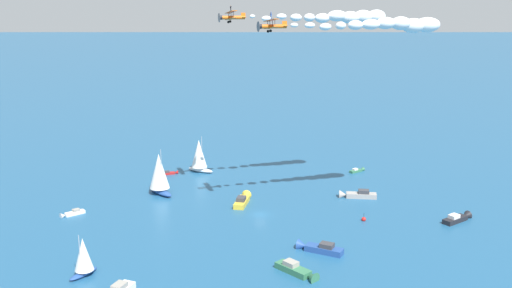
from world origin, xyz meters
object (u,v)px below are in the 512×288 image
(motorboat_offshore, at_px, (458,218))
(motorboat_outer_ring_c, at_px, (358,170))
(wingwalker_lead, at_px, (271,16))
(motorboat_near_centre, at_px, (318,248))
(motorboat_far_stbd, at_px, (243,200))
(sailboat_outer_ring_b, at_px, (83,256))
(motorboat_outer_ring_d, at_px, (72,214))
(marker_buoy, at_px, (364,219))
(wingwalker_wingman, at_px, (231,8))
(sailboat_far_port, at_px, (159,173))
(biplane_lead, at_px, (271,26))
(motorboat_mid_cluster, at_px, (356,195))
(biplane_wingman, at_px, (231,17))
(sailboat_outer_ring_a, at_px, (199,155))
(motorboat_inshore, at_px, (170,173))
(motorboat_trailing, at_px, (298,271))

(motorboat_offshore, relative_size, motorboat_outer_ring_c, 1.62)
(motorboat_offshore, relative_size, wingwalker_lead, 4.80)
(wingwalker_lead, bearing_deg, motorboat_near_centre, 140.02)
(motorboat_far_stbd, bearing_deg, sailboat_outer_ring_b, 69.46)
(motorboat_outer_ring_d, xyz_separation_m, marker_buoy, (-71.86, -15.15, -0.10))
(marker_buoy, height_order, wingwalker_wingman, wingwalker_wingman)
(sailboat_far_port, xyz_separation_m, motorboat_offshore, (-79.75, 0.67, -5.26))
(motorboat_near_centre, relative_size, wingwalker_lead, 5.90)
(biplane_lead, bearing_deg, motorboat_outer_ring_c, -106.76)
(sailboat_outer_ring_b, distance_m, wingwalker_lead, 64.31)
(motorboat_mid_cluster, bearing_deg, motorboat_outer_ring_c, -85.61)
(biplane_wingman, bearing_deg, sailboat_outer_ring_b, 70.60)
(motorboat_mid_cluster, bearing_deg, sailboat_outer_ring_a, -14.22)
(motorboat_inshore, distance_m, biplane_wingman, 60.11)
(wingwalker_lead, height_order, wingwalker_wingman, wingwalker_wingman)
(motorboat_offshore, bearing_deg, motorboat_trailing, 50.04)
(sailboat_far_port, bearing_deg, motorboat_outer_ring_c, -144.96)
(biplane_wingman, height_order, wingwalker_wingman, wingwalker_wingman)
(motorboat_inshore, bearing_deg, motorboat_mid_cluster, 172.48)
(motorboat_offshore, height_order, motorboat_outer_ring_d, motorboat_offshore)
(motorboat_offshore, height_order, marker_buoy, motorboat_offshore)
(motorboat_near_centre, bearing_deg, wingwalker_lead, -39.98)
(motorboat_mid_cluster, distance_m, wingwalker_wingman, 60.95)
(sailboat_outer_ring_a, distance_m, wingwalker_lead, 67.98)
(motorboat_trailing, relative_size, motorboat_outer_ring_c, 1.85)
(wingwalker_lead, height_order, biplane_wingman, biplane_wingman)
(motorboat_mid_cluster, bearing_deg, biplane_wingman, 25.53)
(motorboat_far_stbd, distance_m, motorboat_outer_ring_c, 46.43)
(motorboat_outer_ring_c, height_order, biplane_lead, biplane_lead)
(motorboat_near_centre, bearing_deg, motorboat_offshore, -138.67)
(motorboat_mid_cluster, xyz_separation_m, biplane_lead, (17.87, 27.29, 46.69))
(sailboat_outer_ring_a, relative_size, sailboat_outer_ring_b, 1.32)
(motorboat_trailing, xyz_separation_m, biplane_wingman, (24.41, -35.59, 48.19))
(motorboat_near_centre, bearing_deg, motorboat_far_stbd, -46.93)
(biplane_lead, bearing_deg, motorboat_near_centre, 140.23)
(motorboat_offshore, bearing_deg, motorboat_near_centre, 41.33)
(sailboat_far_port, height_order, sailboat_outer_ring_a, sailboat_far_port)
(sailboat_outer_ring_b, xyz_separation_m, wingwalker_wingman, (-16.31, -46.88, 47.09))
(sailboat_outer_ring_b, height_order, motorboat_outer_ring_d, sailboat_outer_ring_b)
(motorboat_offshore, bearing_deg, sailboat_outer_ring_b, 34.26)
(sailboat_outer_ring_a, xyz_separation_m, biplane_wingman, (-19.55, 27.63, 43.66))
(sailboat_far_port, relative_size, motorboat_outer_ring_d, 2.19)
(sailboat_outer_ring_b, height_order, marker_buoy, sailboat_outer_ring_b)
(motorboat_trailing, height_order, biplane_wingman, biplane_wingman)
(motorboat_far_stbd, xyz_separation_m, motorboat_offshore, (-55.06, -0.80, -0.12))
(motorboat_near_centre, distance_m, motorboat_outer_ring_d, 64.06)
(motorboat_near_centre, distance_m, sailboat_far_port, 56.58)
(motorboat_far_stbd, bearing_deg, marker_buoy, 171.15)
(motorboat_near_centre, bearing_deg, motorboat_trailing, 80.38)
(motorboat_near_centre, height_order, motorboat_far_stbd, motorboat_far_stbd)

